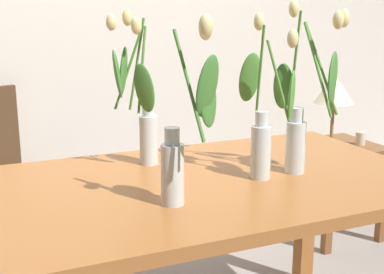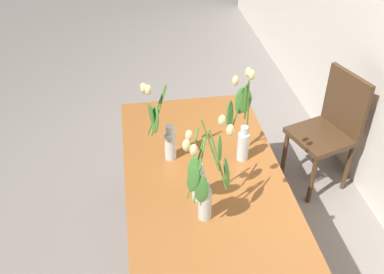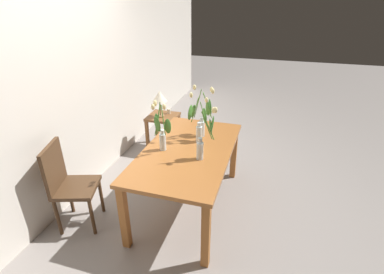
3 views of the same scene
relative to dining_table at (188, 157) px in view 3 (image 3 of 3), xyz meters
The scene contains 11 objects.
ground_plane 0.65m from the dining_table, ahead, with size 18.00×18.00×0.00m, color gray.
room_wall_rear 1.55m from the dining_table, 90.00° to the left, with size 9.00×0.10×2.70m, color silver.
dining_table is the anchor object (origin of this frame).
tulip_vase_0 0.40m from the dining_table, 115.08° to the left, with size 0.17×0.17×0.56m.
tulip_vase_1 0.35m from the dining_table, 13.46° to the right, with size 0.17×0.22×0.55m.
tulip_vase_2 0.49m from the dining_table, ahead, with size 0.18×0.25×0.59m.
tulip_vase_3 0.37m from the dining_table, 123.20° to the right, with size 0.14×0.18×0.54m.
dining_chair 1.24m from the dining_table, 119.77° to the left, with size 0.50×0.50×0.93m.
side_table 1.49m from the dining_table, 32.69° to the left, with size 0.44×0.44×0.55m.
table_lamp 1.47m from the dining_table, 34.03° to the left, with size 0.22×0.22×0.40m.
pillar_candle 1.54m from the dining_table, 28.61° to the left, with size 0.06×0.06×0.07m, color beige.
Camera 3 is at (-2.51, -0.80, 2.18)m, focal length 26.73 mm.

